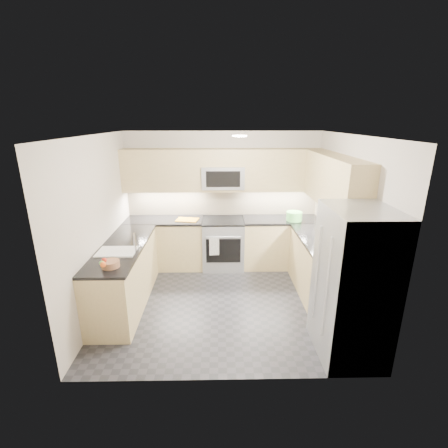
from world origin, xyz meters
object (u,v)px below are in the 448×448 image
utensil_bowl (294,216)px  fruit_basket (111,264)px  microwave (223,177)px  gas_range (223,244)px  cutting_board (187,220)px  refrigerator (353,285)px

utensil_bowl → fruit_basket: utensil_bowl is taller
microwave → utensil_bowl: (1.29, -0.21, -0.68)m
gas_range → cutting_board: 0.82m
cutting_board → fruit_basket: fruit_basket is taller
utensil_bowl → cutting_board: 1.95m
fruit_basket → refrigerator: bearing=-8.6°
refrigerator → utensil_bowl: size_ratio=6.40×
microwave → refrigerator: 3.04m
microwave → refrigerator: size_ratio=0.42×
refrigerator → fruit_basket: (-2.89, 0.43, 0.08)m
microwave → utensil_bowl: bearing=-9.4°
refrigerator → utensil_bowl: refrigerator is taller
utensil_bowl → fruit_basket: size_ratio=1.26×
utensil_bowl → fruit_basket: 3.33m
refrigerator → cutting_board: bearing=131.3°
refrigerator → cutting_board: (-2.11, 2.40, 0.05)m
refrigerator → microwave: bearing=119.6°
microwave → refrigerator: (1.45, -2.55, -0.80)m
microwave → fruit_basket: size_ratio=3.39×
microwave → refrigerator: microwave is taller
gas_range → cutting_board: bearing=-177.4°
refrigerator → gas_range: bearing=120.9°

